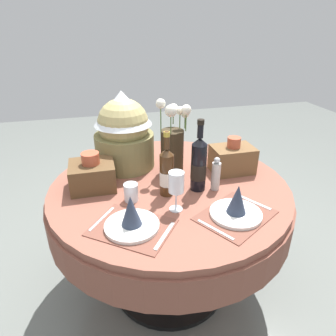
# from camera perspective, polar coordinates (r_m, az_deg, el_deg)

# --- Properties ---
(ground) EXTENTS (8.00, 8.00, 0.00)m
(ground) POSITION_cam_1_polar(r_m,az_deg,el_deg) (2.14, 0.23, -20.65)
(ground) COLOR slate
(dining_table) EXTENTS (1.33, 1.33, 0.75)m
(dining_table) POSITION_cam_1_polar(r_m,az_deg,el_deg) (1.75, 0.26, -6.88)
(dining_table) COLOR brown
(dining_table) RESTS_ON ground
(place_setting_left) EXTENTS (0.43, 0.41, 0.16)m
(place_setting_left) POSITION_cam_1_polar(r_m,az_deg,el_deg) (1.33, -6.90, -9.52)
(place_setting_left) COLOR brown
(place_setting_left) RESTS_ON dining_table
(place_setting_right) EXTENTS (0.43, 0.40, 0.16)m
(place_setting_right) POSITION_cam_1_polar(r_m,az_deg,el_deg) (1.42, 12.80, -7.22)
(place_setting_right) COLOR brown
(place_setting_right) RESTS_ON dining_table
(flower_vase) EXTENTS (0.19, 0.22, 0.45)m
(flower_vase) POSITION_cam_1_polar(r_m,az_deg,el_deg) (1.72, 0.88, 4.43)
(flower_vase) COLOR #332819
(flower_vase) RESTS_ON dining_table
(wine_bottle_left) EXTENTS (0.08, 0.08, 0.38)m
(wine_bottle_left) POSITION_cam_1_polar(r_m,az_deg,el_deg) (1.56, 5.82, 0.72)
(wine_bottle_left) COLOR black
(wine_bottle_left) RESTS_ON dining_table
(wine_bottle_right) EXTENTS (0.07, 0.07, 0.34)m
(wine_bottle_right) POSITION_cam_1_polar(r_m,az_deg,el_deg) (1.52, -0.25, -0.74)
(wine_bottle_right) COLOR #422814
(wine_bottle_right) RESTS_ON dining_table
(wine_glass_left) EXTENTS (0.07, 0.07, 0.20)m
(wine_glass_left) POSITION_cam_1_polar(r_m,az_deg,el_deg) (1.38, 1.57, -2.88)
(wine_glass_left) COLOR silver
(wine_glass_left) RESTS_ON dining_table
(tumbler_near_right) EXTENTS (0.07, 0.07, 0.09)m
(tumbler_near_right) POSITION_cam_1_polar(r_m,az_deg,el_deg) (1.51, -6.99, -4.57)
(tumbler_near_right) COLOR silver
(tumbler_near_right) RESTS_ON dining_table
(pepper_mill) EXTENTS (0.05, 0.05, 0.19)m
(pepper_mill) POSITION_cam_1_polar(r_m,az_deg,el_deg) (1.60, 9.03, -1.28)
(pepper_mill) COLOR #B7B2AD
(pepper_mill) RESTS_ON dining_table
(gift_tub_back_left) EXTENTS (0.35, 0.35, 0.46)m
(gift_tub_back_left) POSITION_cam_1_polar(r_m,az_deg,el_deg) (1.81, -8.39, 7.35)
(gift_tub_back_left) COLOR olive
(gift_tub_back_left) RESTS_ON dining_table
(woven_basket_side_left) EXTENTS (0.23, 0.21, 0.20)m
(woven_basket_side_left) POSITION_cam_1_polar(r_m,az_deg,el_deg) (1.65, -14.09, -1.16)
(woven_basket_side_left) COLOR brown
(woven_basket_side_left) RESTS_ON dining_table
(woven_basket_side_right) EXTENTS (0.24, 0.17, 0.21)m
(woven_basket_side_right) POSITION_cam_1_polar(r_m,az_deg,el_deg) (1.81, 12.04, 1.78)
(woven_basket_side_right) COLOR brown
(woven_basket_side_right) RESTS_ON dining_table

